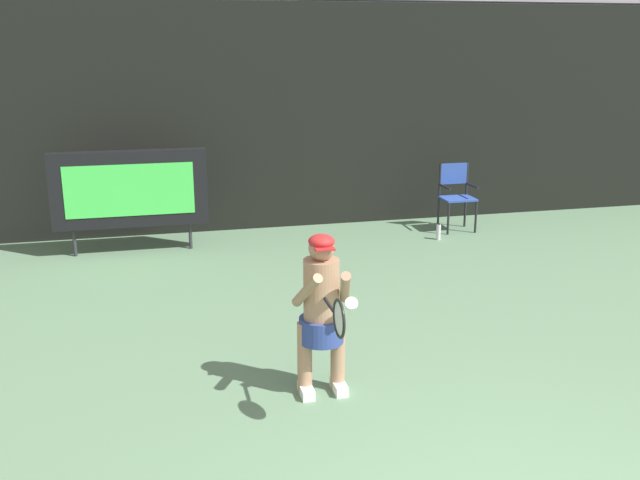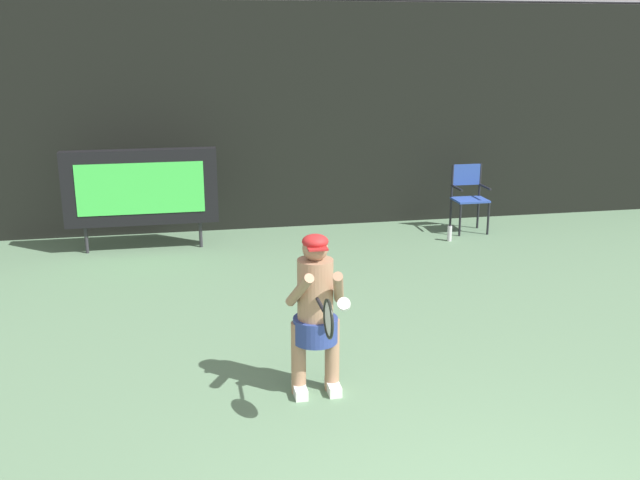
{
  "view_description": "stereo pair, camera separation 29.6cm",
  "coord_description": "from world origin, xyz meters",
  "px_view_note": "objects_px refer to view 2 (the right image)",
  "views": [
    {
      "loc": [
        -2.06,
        -2.87,
        3.01
      ],
      "look_at": [
        -0.42,
        3.88,
        1.05
      ],
      "focal_mm": 39.83,
      "sensor_mm": 36.0,
      "label": 1
    },
    {
      "loc": [
        -1.77,
        -2.94,
        3.01
      ],
      "look_at": [
        -0.42,
        3.88,
        1.05
      ],
      "focal_mm": 39.83,
      "sensor_mm": 36.0,
      "label": 2
    }
  ],
  "objects_px": {
    "scoreboard": "(141,188)",
    "water_bottle": "(450,233)",
    "umpire_chair": "(469,194)",
    "tennis_racket": "(328,318)",
    "tennis_player": "(316,309)"
  },
  "relations": [
    {
      "from": "scoreboard",
      "to": "tennis_player",
      "type": "bearing_deg",
      "value": -71.05
    },
    {
      "from": "tennis_player",
      "to": "umpire_chair",
      "type": "bearing_deg",
      "value": 54.88
    },
    {
      "from": "water_bottle",
      "to": "tennis_racket",
      "type": "height_order",
      "value": "tennis_racket"
    },
    {
      "from": "scoreboard",
      "to": "water_bottle",
      "type": "bearing_deg",
      "value": -5.11
    },
    {
      "from": "water_bottle",
      "to": "tennis_racket",
      "type": "distance_m",
      "value": 5.96
    },
    {
      "from": "scoreboard",
      "to": "umpire_chair",
      "type": "bearing_deg",
      "value": 1.12
    },
    {
      "from": "water_bottle",
      "to": "tennis_player",
      "type": "bearing_deg",
      "value": -123.88
    },
    {
      "from": "scoreboard",
      "to": "tennis_racket",
      "type": "height_order",
      "value": "scoreboard"
    },
    {
      "from": "umpire_chair",
      "to": "tennis_player",
      "type": "distance_m",
      "value": 6.03
    },
    {
      "from": "umpire_chair",
      "to": "tennis_racket",
      "type": "distance_m",
      "value": 6.61
    },
    {
      "from": "water_bottle",
      "to": "tennis_player",
      "type": "xyz_separation_m",
      "value": [
        -2.97,
        -4.42,
        0.66
      ]
    },
    {
      "from": "umpire_chair",
      "to": "tennis_racket",
      "type": "bearing_deg",
      "value": -122.06
    },
    {
      "from": "scoreboard",
      "to": "tennis_racket",
      "type": "bearing_deg",
      "value": -73.5
    },
    {
      "from": "umpire_chair",
      "to": "water_bottle",
      "type": "xyz_separation_m",
      "value": [
        -0.5,
        -0.51,
        -0.5
      ]
    },
    {
      "from": "water_bottle",
      "to": "tennis_racket",
      "type": "xyz_separation_m",
      "value": [
        -3.0,
        -5.08,
        0.84
      ]
    }
  ]
}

